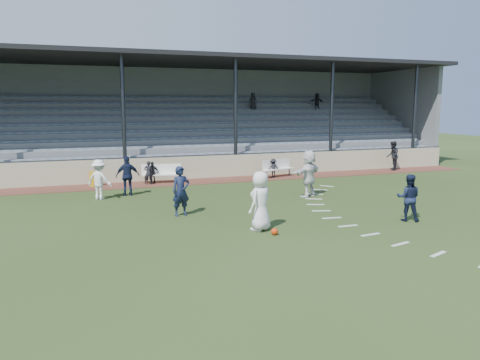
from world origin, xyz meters
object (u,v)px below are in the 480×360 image
(bench_left, at_px, (162,172))
(player_white_lead, at_px, (260,201))
(player_navy_lead, at_px, (181,191))
(official, at_px, (393,156))
(bench_right, at_px, (277,166))
(trash_bin, at_px, (94,179))
(football, at_px, (275,232))

(bench_left, bearing_deg, player_white_lead, -71.68)
(player_navy_lead, bearing_deg, official, 16.68)
(official, bearing_deg, bench_left, -50.53)
(bench_right, distance_m, trash_bin, 9.67)
(trash_bin, height_order, football, trash_bin)
(bench_left, xyz_separation_m, player_white_lead, (1.27, -10.16, 0.35))
(football, xyz_separation_m, official, (12.57, 10.84, 0.80))
(bench_right, bearing_deg, player_white_lead, -135.60)
(player_white_lead, bearing_deg, bench_left, -118.40)
(bench_left, xyz_separation_m, bench_right, (6.36, -0.08, 0.00))
(trash_bin, bearing_deg, bench_left, -2.20)
(player_navy_lead, relative_size, official, 1.01)
(bench_right, relative_size, player_white_lead, 1.08)
(player_navy_lead, height_order, official, official)
(bench_left, height_order, official, official)
(trash_bin, bearing_deg, player_navy_lead, -70.49)
(bench_left, xyz_separation_m, trash_bin, (-3.30, 0.13, -0.21))
(trash_bin, xyz_separation_m, player_white_lead, (4.57, -10.29, 0.56))
(bench_right, distance_m, football, 11.81)
(bench_left, distance_m, trash_bin, 3.31)
(football, xyz_separation_m, player_navy_lead, (-2.11, 3.44, 0.78))
(football, relative_size, player_navy_lead, 0.12)
(player_white_lead, relative_size, official, 1.06)
(trash_bin, bearing_deg, football, -66.47)
(player_navy_lead, bearing_deg, bench_left, 74.98)
(bench_right, xyz_separation_m, official, (7.68, 0.10, 0.32))
(trash_bin, relative_size, player_white_lead, 0.38)
(trash_bin, distance_m, official, 17.34)
(bench_left, relative_size, football, 9.58)
(bench_right, relative_size, football, 9.50)
(bench_right, relative_size, official, 1.15)
(player_white_lead, xyz_separation_m, official, (12.76, 10.18, -0.03))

